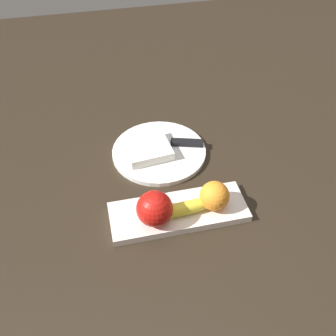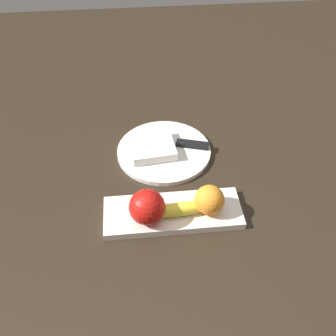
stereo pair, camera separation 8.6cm
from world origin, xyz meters
name	(u,v)px [view 1 (the left image)]	position (x,y,z in m)	size (l,w,h in m)	color
ground_plane	(186,201)	(0.00, 0.00, 0.00)	(2.40, 2.40, 0.00)	black
fruit_tray	(178,212)	(0.03, 0.04, 0.01)	(0.32, 0.12, 0.02)	silver
apple	(155,209)	(0.09, 0.06, 0.06)	(0.08, 0.08, 0.08)	red
banana	(186,208)	(0.01, 0.05, 0.03)	(0.16, 0.03, 0.03)	yellow
orange_near_apple	(214,196)	(-0.05, 0.04, 0.05)	(0.07, 0.07, 0.07)	orange
dinner_plate	(159,152)	(0.03, -0.18, 0.01)	(0.26, 0.26, 0.01)	white
folded_napkin	(147,148)	(0.06, -0.18, 0.03)	(0.12, 0.12, 0.03)	white
knife	(181,143)	(-0.04, -0.20, 0.02)	(0.18, 0.07, 0.01)	silver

